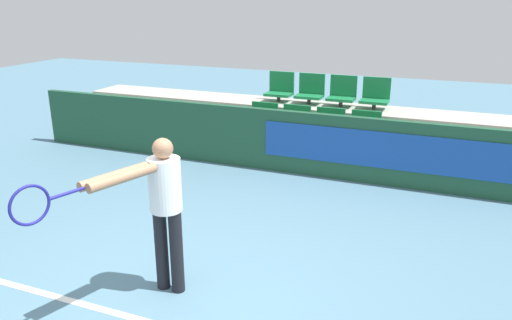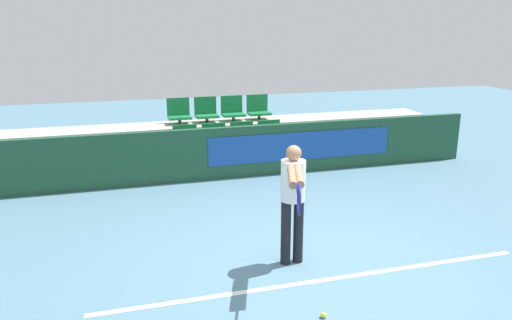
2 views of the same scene
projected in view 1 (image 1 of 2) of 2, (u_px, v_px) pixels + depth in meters
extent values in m
plane|color=slate|center=(168.00, 313.00, 4.67)|extent=(30.00, 30.00, 0.00)
cube|color=#1E4C33|center=(301.00, 143.00, 8.16)|extent=(10.36, 0.12, 1.04)
cube|color=#19479E|center=(386.00, 151.00, 7.60)|extent=(3.92, 0.02, 0.57)
cube|color=#ADA89E|center=(309.00, 152.00, 8.73)|extent=(9.96, 0.91, 0.43)
cube|color=#ADA89E|center=(323.00, 128.00, 9.47)|extent=(9.96, 0.91, 0.86)
cylinder|color=#333333|center=(262.00, 131.00, 9.01)|extent=(0.07, 0.07, 0.12)
cube|color=#197A42|center=(262.00, 127.00, 8.98)|extent=(0.50, 0.38, 0.05)
cube|color=#197A42|center=(265.00, 113.00, 9.06)|extent=(0.50, 0.04, 0.39)
cylinder|color=#333333|center=(294.00, 134.00, 8.79)|extent=(0.07, 0.07, 0.12)
cube|color=#197A42|center=(294.00, 130.00, 8.77)|extent=(0.50, 0.38, 0.05)
cube|color=#197A42|center=(297.00, 116.00, 8.85)|extent=(0.50, 0.04, 0.39)
cylinder|color=#333333|center=(327.00, 138.00, 8.58)|extent=(0.07, 0.07, 0.12)
cube|color=#197A42|center=(328.00, 133.00, 8.55)|extent=(0.50, 0.38, 0.05)
cube|color=#197A42|center=(331.00, 119.00, 8.63)|extent=(0.50, 0.04, 0.39)
cylinder|color=#333333|center=(363.00, 142.00, 8.36)|extent=(0.07, 0.07, 0.12)
cube|color=#197A42|center=(363.00, 137.00, 8.34)|extent=(0.50, 0.38, 0.05)
cube|color=#197A42|center=(366.00, 122.00, 8.42)|extent=(0.50, 0.04, 0.39)
cylinder|color=#333333|center=(279.00, 98.00, 9.68)|extent=(0.07, 0.07, 0.12)
cube|color=#197A42|center=(279.00, 94.00, 9.65)|extent=(0.50, 0.38, 0.05)
cube|color=#197A42|center=(282.00, 82.00, 9.73)|extent=(0.50, 0.04, 0.39)
cylinder|color=#333333|center=(309.00, 101.00, 9.46)|extent=(0.07, 0.07, 0.12)
cube|color=#197A42|center=(309.00, 96.00, 9.43)|extent=(0.50, 0.38, 0.05)
cube|color=#197A42|center=(312.00, 83.00, 9.51)|extent=(0.50, 0.04, 0.39)
cylinder|color=#333333|center=(341.00, 103.00, 9.24)|extent=(0.07, 0.07, 0.12)
cube|color=#197A42|center=(341.00, 99.00, 9.22)|extent=(0.50, 0.38, 0.05)
cube|color=#197A42|center=(344.00, 86.00, 9.30)|extent=(0.50, 0.04, 0.39)
cylinder|color=#333333|center=(374.00, 106.00, 9.03)|extent=(0.07, 0.07, 0.12)
cube|color=#197A42|center=(374.00, 101.00, 9.00)|extent=(0.50, 0.38, 0.05)
cube|color=#197A42|center=(377.00, 88.00, 9.08)|extent=(0.50, 0.04, 0.39)
cylinder|color=black|center=(161.00, 249.00, 4.96)|extent=(0.13, 0.13, 0.87)
cylinder|color=black|center=(177.00, 252.00, 4.90)|extent=(0.13, 0.13, 0.87)
cylinder|color=white|center=(165.00, 185.00, 4.71)|extent=(0.31, 0.31, 0.52)
sphere|color=#9E7051|center=(163.00, 148.00, 4.60)|extent=(0.20, 0.20, 0.20)
cylinder|color=#9E7051|center=(115.00, 176.00, 4.29)|extent=(0.29, 0.67, 0.09)
cylinder|color=#9E7051|center=(123.00, 177.00, 4.26)|extent=(0.29, 0.67, 0.09)
cylinder|color=navy|center=(67.00, 193.00, 3.92)|extent=(0.12, 0.29, 0.03)
torus|color=navy|center=(30.00, 205.00, 3.70)|extent=(0.12, 0.32, 0.32)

